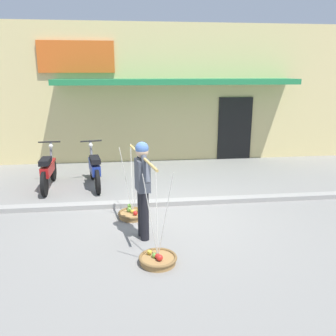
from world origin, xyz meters
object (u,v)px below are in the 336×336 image
object	(u,v)px
fruit_vendor	(143,184)
motorcycle_nearest_shop	(48,170)
fruit_basket_left_side	(133,214)
motorcycle_second_in_row	(94,169)
fruit_basket_right_side	(158,259)

from	to	relation	value
fruit_vendor	motorcycle_nearest_shop	bearing A→B (deg)	126.37
fruit_basket_left_side	motorcycle_nearest_shop	xyz separation A→B (m)	(-2.01, 2.06, 0.37)
fruit_vendor	motorcycle_nearest_shop	size ratio (longest dim) A/B	0.98
motorcycle_second_in_row	fruit_basket_left_side	bearing A→B (deg)	-66.59
fruit_basket_left_side	fruit_basket_right_side	distance (m)	1.82
fruit_vendor	fruit_basket_left_side	distance (m)	1.28
fruit_basket_left_side	motorcycle_nearest_shop	distance (m)	2.90
fruit_basket_right_side	motorcycle_second_in_row	world-z (taller)	fruit_basket_right_side
fruit_basket_left_side	fruit_basket_right_side	world-z (taller)	same
fruit_basket_right_side	motorcycle_nearest_shop	distance (m)	4.52
motorcycle_second_in_row	motorcycle_nearest_shop	bearing A→B (deg)	-179.57
motorcycle_second_in_row	fruit_vendor	bearing A→B (deg)	-70.27
fruit_basket_left_side	motorcycle_nearest_shop	world-z (taller)	fruit_basket_left_side
fruit_basket_right_side	motorcycle_second_in_row	xyz separation A→B (m)	(-1.23, 3.85, 0.38)
fruit_basket_right_side	fruit_basket_left_side	bearing A→B (deg)	100.64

